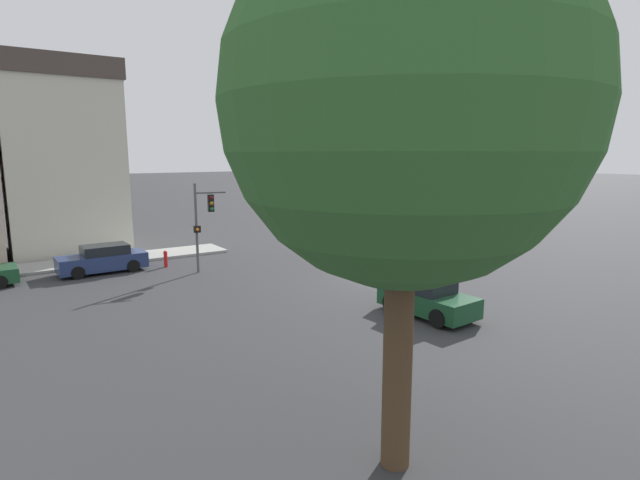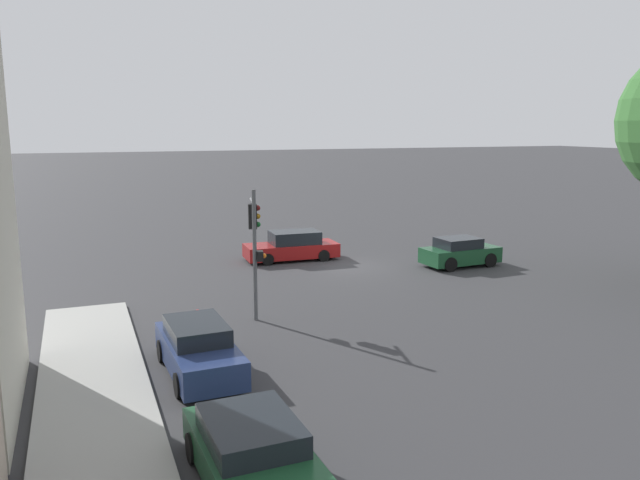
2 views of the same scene
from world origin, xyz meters
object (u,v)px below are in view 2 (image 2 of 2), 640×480
at_px(parked_car_0, 198,349).
at_px(parked_car_1, 253,455).
at_px(crossing_car_1, 292,247).
at_px(traffic_signal, 255,235).
at_px(fire_hydrant, 198,322).
at_px(crossing_car_0, 460,252).

relative_size(parked_car_0, parked_car_1, 1.02).
xyz_separation_m(crossing_car_1, parked_car_1, (7.45, 19.31, -0.06)).
xyz_separation_m(traffic_signal, crossing_car_1, (-4.44, -8.84, -2.32)).
height_order(parked_car_1, fire_hydrant, parked_car_1).
bearing_deg(parked_car_0, fire_hydrant, 167.90).
xyz_separation_m(crossing_car_0, crossing_car_1, (7.26, -4.44, 0.01)).
height_order(crossing_car_1, parked_car_0, crossing_car_1).
bearing_deg(crossing_car_1, fire_hydrant, 58.94).
height_order(traffic_signal, crossing_car_0, traffic_signal).
relative_size(traffic_signal, parked_car_0, 1.07).
height_order(crossing_car_0, parked_car_1, crossing_car_0).
relative_size(traffic_signal, fire_hydrant, 5.10).
distance_m(parked_car_0, parked_car_1, 5.96).
bearing_deg(crossing_car_1, traffic_signal, 65.97).
relative_size(parked_car_1, fire_hydrant, 4.67).
bearing_deg(traffic_signal, parked_car_1, -94.63).
bearing_deg(fire_hydrant, traffic_signal, -149.79).
bearing_deg(crossing_car_1, crossing_car_0, 151.11).
bearing_deg(crossing_car_1, parked_car_0, 63.67).
xyz_separation_m(crossing_car_0, parked_car_1, (14.70, 14.87, -0.05)).
bearing_deg(crossing_car_0, fire_hydrant, -160.74).
distance_m(crossing_car_1, parked_car_1, 20.70).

